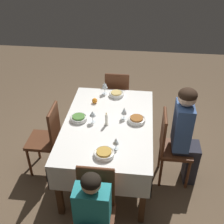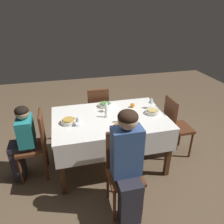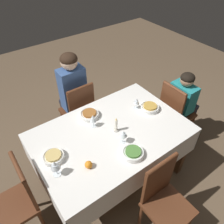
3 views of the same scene
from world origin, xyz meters
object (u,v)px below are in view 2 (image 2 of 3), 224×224
(chair_south, at_px, (123,167))
(bowl_east, at_px, (152,112))
(wine_glass_east, at_px, (151,100))
(chair_west, at_px, (36,142))
(chair_north, at_px, (98,110))
(person_child_teal, at_px, (22,140))
(orange_fruit, at_px, (133,105))
(person_adult_denim, at_px, (128,162))
(wine_glass_south, at_px, (121,115))
(bowl_north, at_px, (105,105))
(chair_east, at_px, (175,125))
(bowl_west, at_px, (69,121))
(candle_centerpiece, at_px, (106,113))
(wine_glass_north, at_px, (106,104))
(bowl_south, at_px, (120,127))
(wine_glass_west, at_px, (78,119))
(dining_table, at_px, (110,123))

(chair_south, xyz_separation_m, bowl_east, (0.61, 0.69, 0.27))
(wine_glass_east, bearing_deg, bowl_east, -105.70)
(chair_west, relative_size, chair_north, 1.00)
(person_child_teal, distance_m, bowl_east, 1.73)
(chair_south, xyz_separation_m, chair_west, (-0.95, 0.72, 0.00))
(bowl_east, distance_m, orange_fruit, 0.32)
(bowl_east, relative_size, orange_fruit, 2.90)
(chair_south, xyz_separation_m, person_adult_denim, (-0.00, -0.14, 0.19))
(chair_north, xyz_separation_m, wine_glass_south, (0.13, -0.89, 0.34))
(chair_west, xyz_separation_m, bowl_north, (0.98, 0.33, 0.27))
(chair_east, height_order, bowl_west, chair_east)
(bowl_east, bearing_deg, wine_glass_east, 74.30)
(chair_north, distance_m, candle_centerpiece, 0.77)
(wine_glass_north, relative_size, orange_fruit, 2.26)
(wine_glass_south, height_order, candle_centerpiece, candle_centerpiece)
(chair_north, distance_m, wine_glass_north, 0.65)
(chair_west, relative_size, bowl_south, 4.63)
(chair_west, distance_m, wine_glass_west, 0.65)
(wine_glass_west, distance_m, orange_fruit, 0.89)
(wine_glass_west, distance_m, bowl_east, 1.02)
(bowl_north, bearing_deg, chair_north, 96.77)
(chair_north, height_order, bowl_east, chair_north)
(wine_glass_west, xyz_separation_m, bowl_north, (0.43, 0.47, -0.07))
(bowl_east, bearing_deg, orange_fruit, 128.44)
(bowl_east, bearing_deg, wine_glass_south, -164.43)
(chair_north, xyz_separation_m, orange_fruit, (0.43, -0.50, 0.27))
(orange_fruit, bearing_deg, candle_centerpiece, -155.01)
(chair_south, bearing_deg, chair_north, 90.64)
(person_child_teal, xyz_separation_m, wine_glass_north, (1.12, 0.17, 0.30))
(chair_north, relative_size, orange_fruit, 14.25)
(bowl_south, xyz_separation_m, bowl_west, (-0.59, 0.29, -0.00))
(dining_table, xyz_separation_m, bowl_west, (-0.54, -0.03, 0.12))
(chair_west, xyz_separation_m, orange_fruit, (1.36, 0.21, 0.27))
(orange_fruit, bearing_deg, chair_west, -171.09)
(wine_glass_west, xyz_separation_m, bowl_east, (1.01, 0.10, -0.07))
(wine_glass_north, bearing_deg, chair_north, 92.77)
(chair_east, xyz_separation_m, person_child_teal, (-2.10, 0.02, 0.05))
(person_adult_denim, height_order, orange_fruit, person_adult_denim)
(dining_table, distance_m, bowl_south, 0.34)
(dining_table, height_order, person_child_teal, person_child_teal)
(person_child_teal, xyz_separation_m, candle_centerpiece, (1.08, 0.01, 0.25))
(dining_table, bearing_deg, chair_west, 179.77)
(orange_fruit, bearing_deg, chair_east, -21.41)
(chair_west, relative_size, candle_centerpiece, 5.64)
(chair_south, distance_m, chair_west, 1.19)
(wine_glass_south, distance_m, wine_glass_north, 0.36)
(chair_north, relative_size, chair_east, 1.00)
(dining_table, bearing_deg, chair_east, -0.72)
(bowl_south, xyz_separation_m, wine_glass_south, (0.04, 0.14, 0.07))
(chair_west, height_order, person_child_teal, person_child_teal)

